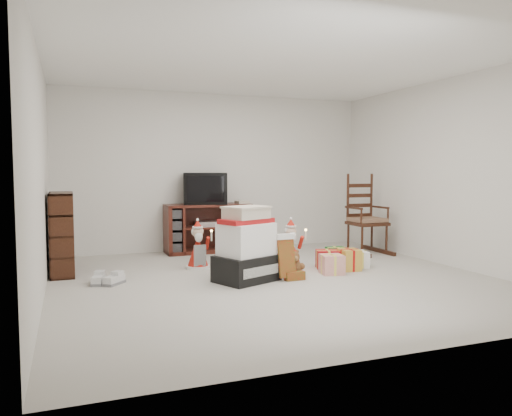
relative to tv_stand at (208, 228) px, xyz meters
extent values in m
cube|color=#ADA89E|center=(0.22, -2.23, -0.38)|extent=(5.00, 5.00, 0.01)
cube|color=white|center=(0.22, -2.23, 2.12)|extent=(5.00, 5.00, 0.01)
cube|color=white|center=(0.22, 0.27, 0.87)|extent=(5.00, 0.01, 2.50)
cube|color=white|center=(0.22, -4.73, 0.87)|extent=(5.00, 0.01, 2.50)
cube|color=white|center=(-2.28, -2.23, 0.87)|extent=(0.01, 5.00, 2.50)
cube|color=white|center=(2.72, -2.23, 0.87)|extent=(0.01, 5.00, 2.50)
cube|color=#491A15|center=(0.00, 0.00, 0.00)|extent=(1.32, 0.47, 0.75)
cube|color=#B2B2B4|center=(0.00, -0.03, 0.07)|extent=(0.40, 0.28, 0.08)
cube|color=#3D1E10|center=(-2.12, -0.97, 0.12)|extent=(0.27, 0.82, 1.00)
cube|color=#3D1E10|center=(2.27, -0.97, 0.08)|extent=(0.51, 0.49, 0.05)
cube|color=#8C684C|center=(2.27, -0.97, 0.14)|extent=(0.47, 0.45, 0.06)
cube|color=#3D1E10|center=(2.27, -0.75, 0.50)|extent=(0.43, 0.06, 0.78)
cube|color=#3D1E10|center=(2.27, -0.97, -0.35)|extent=(0.51, 0.84, 0.06)
cube|color=black|center=(-0.13, -2.17, -0.23)|extent=(0.81, 0.71, 0.30)
cube|color=white|center=(-0.13, -2.17, 0.11)|extent=(0.69, 0.62, 0.37)
cube|color=#AB1315|center=(-0.13, -2.17, 0.32)|extent=(0.69, 0.54, 0.05)
cube|color=beige|center=(-0.13, -2.17, 0.41)|extent=(0.55, 0.50, 0.12)
cube|color=maroon|center=(0.00, -2.13, -0.15)|extent=(0.38, 0.28, 0.45)
cube|color=black|center=(0.00, -2.05, 0.13)|extent=(0.18, 0.08, 0.03)
ellipsoid|color=brown|center=(0.46, -2.15, -0.27)|extent=(0.22, 0.19, 0.23)
sphere|color=brown|center=(0.46, -2.18, -0.13)|extent=(0.15, 0.15, 0.15)
cone|color=#B41E13|center=(0.65, -1.68, -0.16)|extent=(0.30, 0.30, 0.43)
sphere|color=beige|center=(0.65, -1.68, 0.11)|extent=(0.15, 0.15, 0.15)
cone|color=#B41E13|center=(0.65, -1.68, 0.22)|extent=(0.13, 0.13, 0.11)
cylinder|color=silver|center=(0.81, -1.80, 0.06)|extent=(0.02, 0.02, 0.13)
cone|color=#B41E13|center=(-0.48, -1.25, -0.17)|extent=(0.29, 0.29, 0.42)
sphere|color=beige|center=(-0.48, -1.25, 0.10)|extent=(0.14, 0.14, 0.14)
cone|color=#B41E13|center=(-0.48, -1.25, 0.21)|extent=(0.13, 0.13, 0.11)
cylinder|color=silver|center=(-0.32, -1.37, 0.05)|extent=(0.02, 0.02, 0.13)
cube|color=silver|center=(-1.75, -1.77, -0.33)|extent=(0.19, 0.30, 0.10)
cube|color=silver|center=(-1.57, -1.77, -0.33)|extent=(0.27, 0.29, 0.10)
cube|color=#AB1315|center=(1.11, -1.89, -0.25)|extent=(0.25, 0.25, 0.25)
cube|color=#175E1B|center=(1.31, -1.64, -0.25)|extent=(0.25, 0.25, 0.25)
cube|color=gold|center=(1.36, -2.03, -0.25)|extent=(0.25, 0.25, 0.25)
cube|color=white|center=(1.07, -2.23, -0.25)|extent=(0.25, 0.25, 0.25)
cube|color=white|center=(1.55, -1.84, -0.25)|extent=(0.25, 0.25, 0.25)
cube|color=black|center=(-0.03, 0.02, 0.62)|extent=(0.75, 0.61, 0.49)
cube|color=black|center=(-0.03, -0.22, 0.62)|extent=(0.55, 0.15, 0.39)
camera|label=1|loc=(-2.03, -7.52, 0.89)|focal=35.00mm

